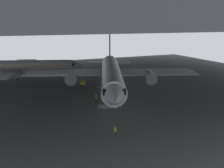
{
  "coord_description": "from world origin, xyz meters",
  "views": [
    {
      "loc": [
        -18.74,
        -43.16,
        14.38
      ],
      "look_at": [
        0.26,
        1.37,
        2.71
      ],
      "focal_mm": 41.02,
      "sensor_mm": 36.0,
      "label": 1
    }
  ],
  "objects_px": {
    "crew_worker_near_nose": "(115,130)",
    "airplane_distant": "(26,66)",
    "airplane_main": "(111,74)",
    "baggage_tug": "(83,83)",
    "boarding_stairs": "(109,103)",
    "crew_worker_by_stairs": "(96,98)"
  },
  "relations": [
    {
      "from": "airplane_main",
      "to": "airplane_distant",
      "type": "xyz_separation_m",
      "value": [
        -15.72,
        21.06,
        -0.49
      ]
    },
    {
      "from": "boarding_stairs",
      "to": "airplane_main",
      "type": "bearing_deg",
      "value": 65.16
    },
    {
      "from": "airplane_main",
      "to": "boarding_stairs",
      "type": "relative_size",
      "value": 8.0
    },
    {
      "from": "boarding_stairs",
      "to": "airplane_distant",
      "type": "distance_m",
      "value": 33.2
    },
    {
      "from": "airplane_distant",
      "to": "baggage_tug",
      "type": "distance_m",
      "value": 17.97
    },
    {
      "from": "crew_worker_near_nose",
      "to": "baggage_tug",
      "type": "bearing_deg",
      "value": 81.34
    },
    {
      "from": "airplane_distant",
      "to": "baggage_tug",
      "type": "height_order",
      "value": "airplane_distant"
    },
    {
      "from": "boarding_stairs",
      "to": "baggage_tug",
      "type": "bearing_deg",
      "value": 87.96
    },
    {
      "from": "airplane_main",
      "to": "airplane_distant",
      "type": "height_order",
      "value": "airplane_main"
    },
    {
      "from": "crew_worker_near_nose",
      "to": "crew_worker_by_stairs",
      "type": "distance_m",
      "value": 14.57
    },
    {
      "from": "airplane_main",
      "to": "airplane_distant",
      "type": "relative_size",
      "value": 1.3
    },
    {
      "from": "airplane_distant",
      "to": "baggage_tug",
      "type": "bearing_deg",
      "value": -49.03
    },
    {
      "from": "airplane_main",
      "to": "baggage_tug",
      "type": "relative_size",
      "value": 15.77
    },
    {
      "from": "crew_worker_near_nose",
      "to": "airplane_distant",
      "type": "bearing_deg",
      "value": 99.67
    },
    {
      "from": "boarding_stairs",
      "to": "crew_worker_near_nose",
      "type": "relative_size",
      "value": 3.11
    },
    {
      "from": "airplane_main",
      "to": "baggage_tug",
      "type": "bearing_deg",
      "value": 118.05
    },
    {
      "from": "airplane_distant",
      "to": "crew_worker_near_nose",
      "type": "bearing_deg",
      "value": -80.33
    },
    {
      "from": "crew_worker_by_stairs",
      "to": "airplane_distant",
      "type": "height_order",
      "value": "airplane_distant"
    },
    {
      "from": "boarding_stairs",
      "to": "crew_worker_by_stairs",
      "type": "xyz_separation_m",
      "value": [
        -1.27,
        3.12,
        0.21
      ]
    },
    {
      "from": "boarding_stairs",
      "to": "crew_worker_by_stairs",
      "type": "relative_size",
      "value": 2.9
    },
    {
      "from": "boarding_stairs",
      "to": "crew_worker_near_nose",
      "type": "height_order",
      "value": "boarding_stairs"
    },
    {
      "from": "crew_worker_near_nose",
      "to": "crew_worker_by_stairs",
      "type": "relative_size",
      "value": 0.93
    }
  ]
}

